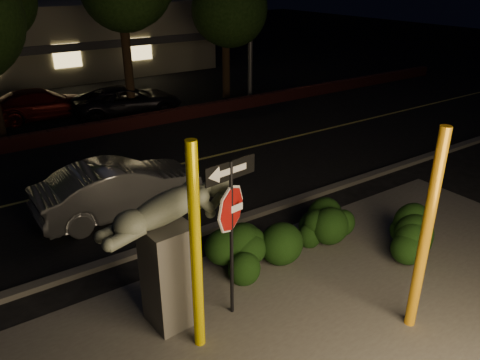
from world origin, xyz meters
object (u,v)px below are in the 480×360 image
Objects in this scene: parked_car_darkred at (42,104)px; parked_car_dark at (128,101)px; signpost at (231,210)px; yellow_pole_left at (196,252)px; silver_sedan at (120,188)px; sculpture at (169,243)px; yellow_pole_right at (426,235)px.

parked_car_darkred is 0.96× the size of parked_car_dark.
signpost is at bearing 173.39° from parked_car_dark.
yellow_pole_left is 0.81× the size of parked_car_dark.
sculpture is at bearing 169.44° from silver_sedan.
parked_car_darkred is (0.38, 9.74, -0.07)m from silver_sedan.
sculpture is 13.26m from parked_car_dark.
silver_sedan is (0.65, 5.11, -1.10)m from yellow_pole_left.
parked_car_dark is at bearing 72.69° from yellow_pole_left.
yellow_pole_right is 1.23× the size of signpost.
yellow_pole_right reaches higher than sculpture.
yellow_pole_right reaches higher than silver_sedan.
silver_sedan is at bearing 76.32° from sculpture.
yellow_pole_left reaches higher than silver_sedan.
silver_sedan is at bearing -179.94° from parked_car_darkred.
yellow_pole_right is 1.41× the size of sculpture.
parked_car_dark is (4.14, 13.30, -1.17)m from yellow_pole_left.
yellow_pole_left is at bearing 153.12° from yellow_pole_right.
sculpture is (-3.34, 2.42, -0.23)m from yellow_pole_right.
signpost is 4.97m from silver_sedan.
parked_car_darkred is at bearing 81.31° from sculpture.
parked_car_darkred is 3.48m from parked_car_dark.
silver_sedan is (-0.22, 4.76, -1.42)m from signpost.
yellow_pole_right reaches higher than parked_car_dark.
yellow_pole_left is 0.86× the size of silver_sedan.
yellow_pole_left reaches higher than sculpture.
silver_sedan reaches higher than parked_car_darkred.
parked_car_darkred is at bearing 82.32° from signpost.
silver_sedan is at bearing 111.12° from yellow_pole_right.
signpost reaches higher than sculpture.
yellow_pole_left is 0.84× the size of parked_car_darkred.
yellow_pole_right is 7.34m from silver_sedan.
parked_car_dark is at bearing -24.18° from silver_sedan.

